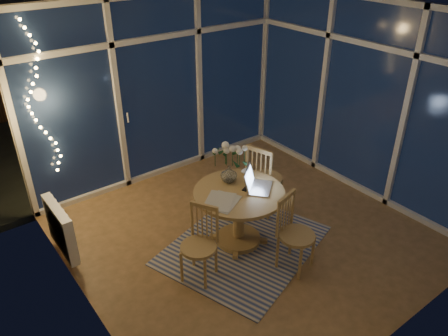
{
  "coord_description": "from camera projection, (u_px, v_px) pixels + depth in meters",
  "views": [
    {
      "loc": [
        -2.83,
        -3.27,
        3.35
      ],
      "look_at": [
        -0.16,
        0.25,
        0.86
      ],
      "focal_mm": 35.0,
      "sensor_mm": 36.0,
      "label": 1
    }
  ],
  "objects": [
    {
      "name": "floor",
      "position": [
        247.0,
        232.0,
        5.41
      ],
      "size": [
        4.0,
        4.0,
        0.0
      ],
      "primitive_type": "plane",
      "color": "brown",
      "rests_on": "ground"
    },
    {
      "name": "ceiling",
      "position": [
        254.0,
        13.0,
        4.13
      ],
      "size": [
        4.0,
        4.0,
        0.0
      ],
      "primitive_type": "plane",
      "color": "white",
      "rests_on": "wall_back"
    },
    {
      "name": "wall_back",
      "position": [
        158.0,
        89.0,
        6.16
      ],
      "size": [
        4.0,
        0.04,
        2.6
      ],
      "primitive_type": "cube",
      "color": "beige",
      "rests_on": "floor"
    },
    {
      "name": "wall_front",
      "position": [
        416.0,
        226.0,
        3.38
      ],
      "size": [
        4.0,
        0.04,
        2.6
      ],
      "primitive_type": "cube",
      "color": "beige",
      "rests_on": "floor"
    },
    {
      "name": "wall_left",
      "position": [
        70.0,
        198.0,
        3.72
      ],
      "size": [
        0.04,
        4.0,
        2.6
      ],
      "primitive_type": "cube",
      "color": "beige",
      "rests_on": "floor"
    },
    {
      "name": "wall_right",
      "position": [
        364.0,
        99.0,
        5.82
      ],
      "size": [
        0.04,
        4.0,
        2.6
      ],
      "primitive_type": "cube",
      "color": "beige",
      "rests_on": "floor"
    },
    {
      "name": "window_wall_back",
      "position": [
        160.0,
        90.0,
        6.13
      ],
      "size": [
        4.0,
        0.1,
        2.6
      ],
      "primitive_type": "cube",
      "color": "silver",
      "rests_on": "floor"
    },
    {
      "name": "window_wall_right",
      "position": [
        362.0,
        99.0,
        5.8
      ],
      "size": [
        0.1,
        4.0,
        2.6
      ],
      "primitive_type": "cube",
      "color": "silver",
      "rests_on": "floor"
    },
    {
      "name": "radiator",
      "position": [
        60.0,
        229.0,
        4.81
      ],
      "size": [
        0.1,
        0.7,
        0.58
      ],
      "primitive_type": "cube",
      "color": "white",
      "rests_on": "wall_left"
    },
    {
      "name": "fairy_lights",
      "position": [
        39.0,
        102.0,
        5.1
      ],
      "size": [
        0.24,
        0.1,
        1.85
      ],
      "primitive_type": null,
      "color": "#F8C063",
      "rests_on": "window_wall_back"
    },
    {
      "name": "garden_patio",
      "position": [
        113.0,
        109.0,
        9.17
      ],
      "size": [
        12.0,
        6.0,
        0.1
      ],
      "primitive_type": "cube",
      "color": "black",
      "rests_on": "ground"
    },
    {
      "name": "garden_fence",
      "position": [
        73.0,
        62.0,
        8.78
      ],
      "size": [
        11.0,
        0.08,
        1.8
      ],
      "primitive_type": "cube",
      "color": "#352413",
      "rests_on": "ground"
    },
    {
      "name": "garden_shrubs",
      "position": [
        77.0,
        126.0,
        7.13
      ],
      "size": [
        0.9,
        0.9,
        0.9
      ],
      "primitive_type": "sphere",
      "color": "black",
      "rests_on": "ground"
    },
    {
      "name": "rug",
      "position": [
        244.0,
        245.0,
        5.19
      ],
      "size": [
        2.2,
        1.97,
        0.01
      ],
      "primitive_type": "cube",
      "rotation": [
        0.0,
        0.0,
        0.33
      ],
      "color": "beige",
      "rests_on": "floor"
    },
    {
      "name": "dining_table",
      "position": [
        239.0,
        217.0,
        5.09
      ],
      "size": [
        1.32,
        1.32,
        0.71
      ],
      "primitive_type": "cylinder",
      "rotation": [
        0.0,
        0.0,
        0.33
      ],
      "color": "tan",
      "rests_on": "floor"
    },
    {
      "name": "chair_left",
      "position": [
        198.0,
        246.0,
        4.52
      ],
      "size": [
        0.55,
        0.55,
        0.87
      ],
      "primitive_type": "cube",
      "rotation": [
        0.0,
        0.0,
        -1.05
      ],
      "color": "tan",
      "rests_on": "floor"
    },
    {
      "name": "chair_right",
      "position": [
        265.0,
        177.0,
        5.59
      ],
      "size": [
        0.59,
        0.59,
        1.01
      ],
      "primitive_type": "cube",
      "rotation": [
        0.0,
        0.0,
        1.88
      ],
      "color": "tan",
      "rests_on": "floor"
    },
    {
      "name": "chair_front",
      "position": [
        297.0,
        234.0,
        4.66
      ],
      "size": [
        0.51,
        0.51,
        0.9
      ],
      "primitive_type": "cube",
      "rotation": [
        0.0,
        0.0,
        0.25
      ],
      "color": "tan",
      "rests_on": "floor"
    },
    {
      "name": "laptop",
      "position": [
        260.0,
        179.0,
        4.9
      ],
      "size": [
        0.46,
        0.46,
        0.26
      ],
      "primitive_type": null,
      "rotation": [
        0.0,
        0.0,
        0.7
      ],
      "color": "silver",
      "rests_on": "dining_table"
    },
    {
      "name": "flower_vase",
      "position": [
        229.0,
        174.0,
        5.05
      ],
      "size": [
        0.26,
        0.26,
        0.21
      ],
      "primitive_type": "imported",
      "rotation": [
        0.0,
        0.0,
        0.33
      ],
      "color": "silver",
      "rests_on": "dining_table"
    },
    {
      "name": "bowl",
      "position": [
        247.0,
        172.0,
        5.26
      ],
      "size": [
        0.19,
        0.19,
        0.04
      ],
      "primitive_type": "imported",
      "rotation": [
        0.0,
        0.0,
        0.33
      ],
      "color": "white",
      "rests_on": "dining_table"
    },
    {
      "name": "newspapers",
      "position": [
        222.0,
        202.0,
        4.72
      ],
      "size": [
        0.47,
        0.42,
        0.01
      ],
      "primitive_type": "cube",
      "rotation": [
        0.0,
        0.0,
        0.41
      ],
      "color": "silver",
      "rests_on": "dining_table"
    },
    {
      "name": "phone",
      "position": [
        246.0,
        189.0,
        4.95
      ],
      "size": [
        0.12,
        0.09,
        0.01
      ],
      "primitive_type": "cube",
      "rotation": [
        0.0,
        0.0,
        0.41
      ],
      "color": "black",
      "rests_on": "dining_table"
    }
  ]
}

